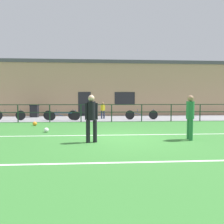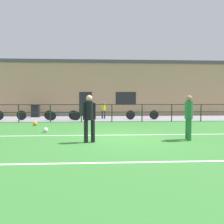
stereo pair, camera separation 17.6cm
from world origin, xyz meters
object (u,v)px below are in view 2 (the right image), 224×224
object	(u,v)px
soccer_ball_spare	(46,130)
spectator_child	(103,109)
player_goalkeeper	(89,116)
bicycle_parked_1	(142,115)
soccer_ball_match	(35,124)
bicycle_parked_2	(10,115)
trash_bin_0	(36,111)
player_striker	(189,115)
bicycle_parked_3	(61,115)
bicycle_parked_0	(64,116)

from	to	relation	value
soccer_ball_spare	spectator_child	bearing A→B (deg)	66.60
player_goalkeeper	soccer_ball_spare	distance (m)	3.30
player_goalkeeper	bicycle_parked_1	size ratio (longest dim) A/B	0.69
soccer_ball_match	spectator_child	distance (m)	5.51
bicycle_parked_2	trash_bin_0	distance (m)	2.72
bicycle_parked_2	spectator_child	bearing A→B (deg)	6.94
player_striker	soccer_ball_spare	distance (m)	6.16
bicycle_parked_3	bicycle_parked_0	bearing A→B (deg)	-50.59
player_striker	bicycle_parked_1	distance (m)	7.69
soccer_ball_match	bicycle_parked_1	bearing A→B (deg)	24.43
player_goalkeeper	trash_bin_0	xyz separation A→B (m)	(-4.87, 10.42, -0.41)
soccer_ball_spare	bicycle_parked_1	xyz separation A→B (m)	(5.49, 5.49, 0.26)
soccer_ball_spare	bicycle_parked_2	distance (m)	6.67
trash_bin_0	bicycle_parked_3	bearing A→B (deg)	-45.22
player_striker	trash_bin_0	xyz separation A→B (m)	(-8.47, 10.19, -0.41)
bicycle_parked_1	soccer_ball_spare	bearing A→B (deg)	-135.00
bicycle_parked_1	bicycle_parked_3	size ratio (longest dim) A/B	1.00
player_goalkeeper	bicycle_parked_2	size ratio (longest dim) A/B	0.74
bicycle_parked_2	soccer_ball_match	bearing A→B (deg)	-49.51
spectator_child	bicycle_parked_0	bearing A→B (deg)	3.54
player_striker	bicycle_parked_0	distance (m)	9.37
soccer_ball_spare	player_striker	bearing A→B (deg)	-20.92
spectator_child	bicycle_parked_1	distance (m)	2.91
soccer_ball_match	trash_bin_0	bearing A→B (deg)	105.86
bicycle_parked_0	bicycle_parked_2	xyz separation A→B (m)	(-3.75, 0.28, 0.03)
player_goalkeeper	player_striker	distance (m)	3.61
player_goalkeeper	soccer_ball_spare	xyz separation A→B (m)	(-2.10, 2.41, -0.83)
spectator_child	bicycle_parked_3	xyz separation A→B (m)	(-2.99, -0.79, -0.37)
bicycle_parked_1	bicycle_parked_3	xyz separation A→B (m)	(-5.76, -0.00, 0.00)
player_striker	bicycle_parked_2	world-z (taller)	player_striker
bicycle_parked_2	trash_bin_0	xyz separation A→B (m)	(1.01, 2.52, 0.15)
player_striker	bicycle_parked_2	size ratio (longest dim) A/B	0.74
player_goalkeeper	spectator_child	world-z (taller)	player_goalkeeper
soccer_ball_spare	trash_bin_0	world-z (taller)	trash_bin_0
player_striker	soccer_ball_match	bearing A→B (deg)	61.81
soccer_ball_spare	bicycle_parked_2	size ratio (longest dim) A/B	0.10
soccer_ball_match	spectator_child	xyz separation A→B (m)	(3.91, 3.83, 0.62)
bicycle_parked_0	bicycle_parked_3	world-z (taller)	bicycle_parked_3
soccer_ball_spare	spectator_child	size ratio (longest dim) A/B	0.17
soccer_ball_match	bicycle_parked_3	bearing A→B (deg)	73.13
player_goalkeeper	spectator_child	bearing A→B (deg)	-105.72
player_goalkeeper	player_striker	bearing A→B (deg)	172.07
player_goalkeeper	bicycle_parked_0	distance (m)	7.94
player_striker	bicycle_parked_0	world-z (taller)	player_striker
bicycle_parked_3	trash_bin_0	distance (m)	3.55
spectator_child	soccer_ball_spare	bearing A→B (deg)	48.87
player_striker	trash_bin_0	bearing A→B (deg)	45.46
soccer_ball_match	bicycle_parked_0	bearing A→B (deg)	67.27
soccer_ball_spare	spectator_child	world-z (taller)	spectator_child
soccer_ball_match	bicycle_parked_3	size ratio (longest dim) A/B	0.10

